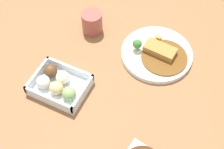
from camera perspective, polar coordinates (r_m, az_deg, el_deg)
The scene contains 4 objects.
ground_plane at distance 1.03m, azimuth 1.14°, elevation -1.36°, with size 1.60×1.60×0.00m, color brown.
curry_plate at distance 1.09m, azimuth 8.37°, elevation 3.91°, with size 0.25×0.25×0.06m.
donut_box at distance 1.01m, azimuth -9.95°, elevation -1.78°, with size 0.18×0.14×0.06m.
coffee_mug at distance 1.15m, azimuth -3.72°, elevation 9.66°, with size 0.08×0.08×0.08m, color #9E4C42.
Camera 1 is at (0.23, -0.53, 0.85)m, focal length 49.19 mm.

